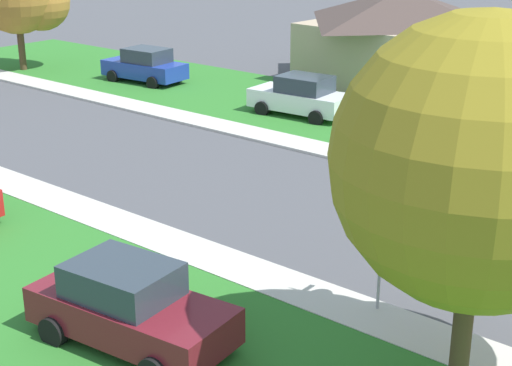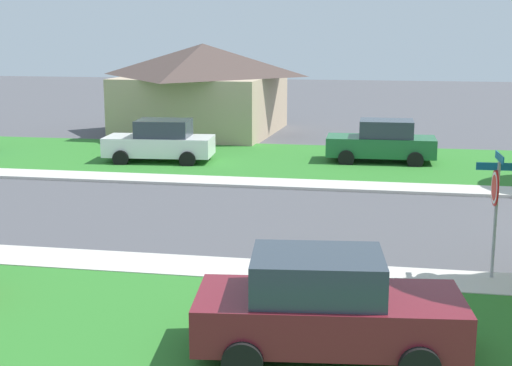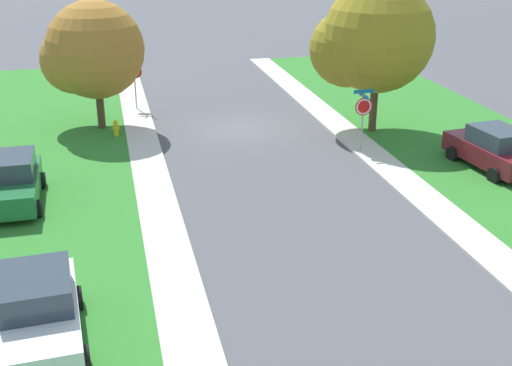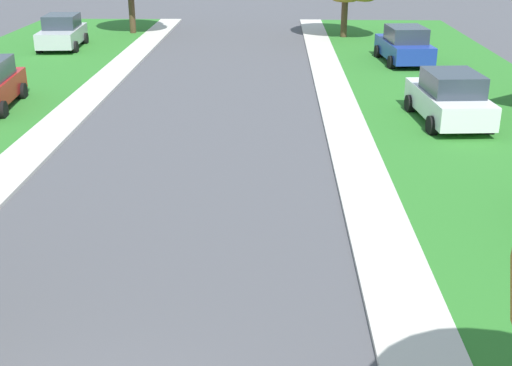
{
  "view_description": "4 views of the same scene",
  "coord_description": "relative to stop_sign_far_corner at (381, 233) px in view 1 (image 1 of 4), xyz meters",
  "views": [
    {
      "loc": [
        -17.74,
        -3.16,
        8.48
      ],
      "look_at": [
        -2.55,
        9.43,
        1.4
      ],
      "focal_mm": 54.68,
      "sensor_mm": 36.0,
      "label": 1
    },
    {
      "loc": [
        -19.89,
        6.76,
        5.27
      ],
      "look_at": [
        -1.7,
        10.07,
        1.4
      ],
      "focal_mm": 51.38,
      "sensor_mm": 36.0,
      "label": 2
    },
    {
      "loc": [
        6.15,
        29.78,
        9.4
      ],
      "look_at": [
        1.64,
        10.32,
        1.4
      ],
      "focal_mm": 46.55,
      "sensor_mm": 36.0,
      "label": 3
    },
    {
      "loc": [
        2.4,
        -5.65,
        6.28
      ],
      "look_at": [
        2.03,
        6.68,
        1.4
      ],
      "focal_mm": 46.65,
      "sensor_mm": 36.0,
      "label": 4
    }
  ],
  "objects": [
    {
      "name": "tree_corner_large",
      "position": [
        -1.33,
        -2.89,
        2.41
      ],
      "size": [
        5.42,
        5.04,
        6.98
      ],
      "color": "#4C3823",
      "rests_on": "ground"
    },
    {
      "name": "car_maroon_across_road",
      "position": [
        -4.34,
        3.15,
        -1.01
      ],
      "size": [
        2.4,
        4.47,
        1.76
      ],
      "color": "maroon",
      "rests_on": "ground"
    },
    {
      "name": "lawn_east",
      "position": [
        13.74,
        7.5,
        -1.85
      ],
      "size": [
        8.0,
        56.0,
        0.08
      ],
      "primitive_type": "cube",
      "color": "#2D7528",
      "rests_on": "ground"
    },
    {
      "name": "car_white_driveway_right",
      "position": [
        12.44,
        11.26,
        -1.01
      ],
      "size": [
        2.28,
        4.42,
        1.76
      ],
      "color": "white",
      "rests_on": "ground"
    },
    {
      "name": "sidewalk_west",
      "position": [
        -0.36,
        7.5,
        -1.84
      ],
      "size": [
        1.4,
        56.0,
        0.1
      ],
      "primitive_type": "cube",
      "color": "beige",
      "rests_on": "ground"
    },
    {
      "name": "house_right_setback",
      "position": [
        21.27,
        11.72,
        0.49
      ],
      "size": [
        9.39,
        8.26,
        4.6
      ],
      "color": "tan",
      "rests_on": "ground"
    },
    {
      "name": "car_blue_far_down_street",
      "position": [
        12.73,
        21.17,
        -1.01
      ],
      "size": [
        2.32,
        4.44,
        1.76
      ],
      "color": "#1E389E",
      "rests_on": "ground"
    },
    {
      "name": "stop_sign_far_corner",
      "position": [
        0.0,
        0.0,
        0.0
      ],
      "size": [
        0.92,
        0.92,
        2.77
      ],
      "color": "#9E9EA3",
      "rests_on": "ground"
    },
    {
      "name": "sidewalk_east",
      "position": [
        9.04,
        7.5,
        -1.84
      ],
      "size": [
        1.4,
        56.0,
        0.1
      ],
      "primitive_type": "cube",
      "color": "beige",
      "rests_on": "ground"
    }
  ]
}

